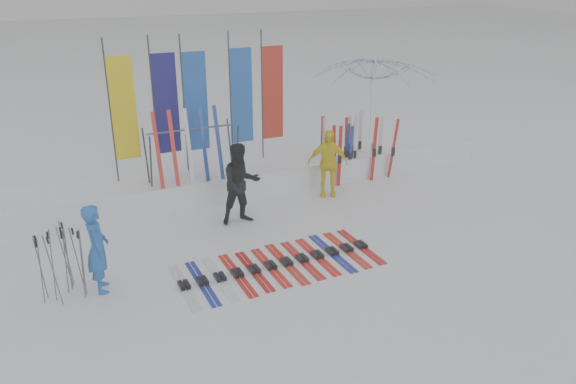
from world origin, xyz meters
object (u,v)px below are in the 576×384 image
person_yellow (328,163)px  tent_canopy (373,109)px  ski_row (278,264)px  person_black (241,184)px  person_blue (97,248)px  ski_rack (192,146)px

person_yellow → tent_canopy: size_ratio=0.49×
tent_canopy → ski_row: tent_canopy is taller
tent_canopy → person_black: bearing=-153.8°
person_yellow → person_black: bearing=-142.2°
person_yellow → ski_row: size_ratio=0.44×
person_blue → tent_canopy: size_ratio=0.48×
person_black → person_yellow: size_ratio=1.08×
person_black → tent_canopy: size_ratio=0.53×
person_yellow → ski_row: 3.77m
ski_row → ski_rack: size_ratio=1.84×
person_black → ski_row: person_black is taller
ski_row → ski_rack: bearing=98.1°
ski_rack → ski_row: bearing=-81.9°
person_blue → ski_rack: size_ratio=0.77×
person_blue → person_black: size_ratio=0.89×
person_yellow → ski_rack: size_ratio=0.80×
person_black → ski_rack: bearing=113.0°
person_yellow → person_blue: bearing=-134.6°
tent_canopy → ski_row: 6.87m
person_black → ski_row: (-0.09, -2.12, -0.85)m
person_blue → person_black: 3.53m
person_blue → ski_row: (3.07, -0.55, -0.76)m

